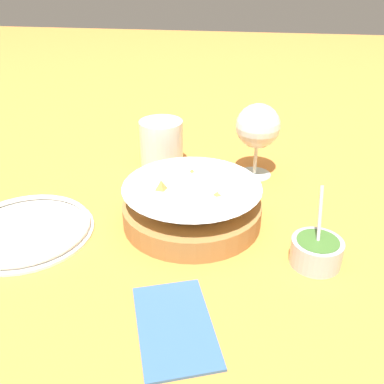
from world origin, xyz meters
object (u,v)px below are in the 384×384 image
Objects in this scene: wine_glass at (258,128)px; side_plate at (25,229)px; food_basket at (192,206)px; beer_mug at (162,146)px; sauce_cup at (316,251)px.

wine_glass is 0.46m from side_plate.
wine_glass is at bearing -27.08° from food_basket.
sauce_cup is at bearing -135.00° from beer_mug.
sauce_cup reaches higher than food_basket.
beer_mug is (0.29, 0.29, 0.02)m from sauce_cup.
sauce_cup is 0.30m from wine_glass.
sauce_cup is 0.45m from side_plate.
wine_glass is at bearing -53.30° from side_plate.
wine_glass reaches higher than side_plate.
food_basket is at bearing -155.25° from beer_mug.
wine_glass is at bearing -93.55° from beer_mug.
beer_mug is 0.33m from side_plate.
wine_glass is 0.20m from beer_mug.
beer_mug reaches higher than food_basket.
wine_glass reaches higher than beer_mug.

